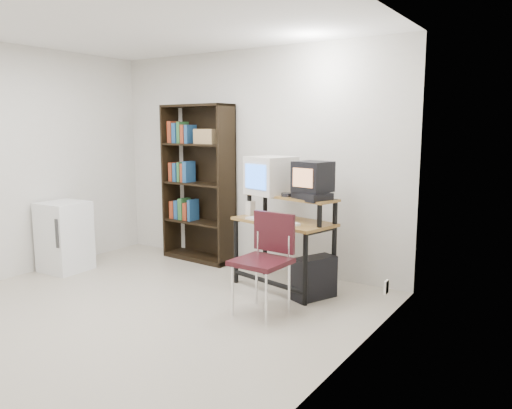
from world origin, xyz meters
The scene contains 18 objects.
floor centered at (0.00, 0.00, -0.01)m, with size 4.00×4.00×0.01m, color #B2A894.
ceiling centered at (0.00, 0.00, 2.60)m, with size 4.00×4.00×0.01m, color white.
back_wall centered at (0.00, 2.00, 1.30)m, with size 4.00×0.01×2.60m, color beige.
right_wall centered at (2.00, 0.00, 1.30)m, with size 0.01×4.00×2.60m, color beige.
computer_desk centered at (0.79, 1.43, 0.67)m, with size 1.15×0.75×0.98m.
crt_monitor centered at (0.53, 1.58, 1.17)m, with size 0.54×0.54×0.41m.
vcr centered at (1.11, 1.42, 1.01)m, with size 0.36×0.26×0.08m, color black.
crt_tv centered at (1.09, 1.46, 1.20)m, with size 0.38×0.37×0.30m.
cd_spindle centered at (0.81, 1.44, 0.99)m, with size 0.12×0.12×0.05m, color #26262B.
keyboard centered at (0.67, 1.28, 0.74)m, with size 0.47×0.21×0.04m, color beige.
mousepad centered at (1.03, 1.24, 0.72)m, with size 0.22×0.18×0.01m, color black.
mouse centered at (1.02, 1.24, 0.74)m, with size 0.10×0.06×0.03m, color white.
desk_speaker centered at (0.33, 1.48, 0.80)m, with size 0.08×0.07×0.17m, color beige.
pc_tower centered at (1.20, 1.31, 0.21)m, with size 0.20×0.45×0.42m, color black.
school_chair centered at (0.99, 0.74, 0.57)m, with size 0.48×0.48×0.92m.
bookshelf centered at (-0.71, 1.86, 1.00)m, with size 1.00×0.39×1.97m.
mini_fridge centered at (-1.72, 0.58, 0.41)m, with size 0.51×0.51×0.82m.
wall_outlet centered at (1.99, 1.15, 0.30)m, with size 0.02×0.08×0.12m, color beige.
Camera 1 is at (3.33, -3.02, 1.70)m, focal length 35.00 mm.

